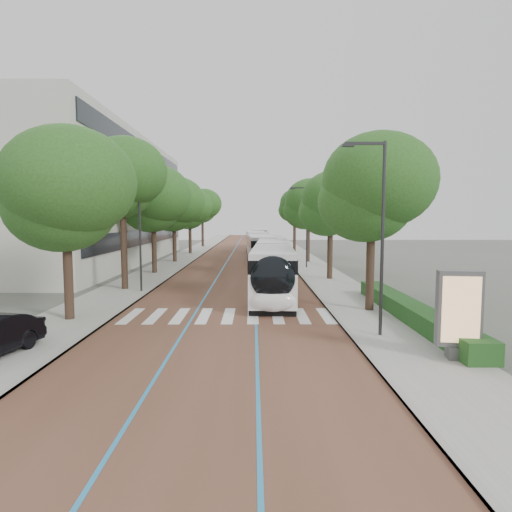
{
  "coord_description": "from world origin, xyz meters",
  "views": [
    {
      "loc": [
        1.47,
        -20.57,
        4.99
      ],
      "look_at": [
        1.65,
        9.0,
        2.4
      ],
      "focal_mm": 30.0,
      "sensor_mm": 36.0,
      "label": 1
    }
  ],
  "objects": [
    {
      "name": "kerb_left",
      "position": [
        -5.6,
        40.0,
        0.06
      ],
      "size": [
        0.2,
        140.0,
        0.14
      ],
      "primitive_type": "cube",
      "color": "gray",
      "rests_on": "ground"
    },
    {
      "name": "streetlight_far",
      "position": [
        6.62,
        22.0,
        4.82
      ],
      "size": [
        1.82,
        0.2,
        8.0
      ],
      "color": "#29292B",
      "rests_on": "sidewalk_right"
    },
    {
      "name": "trees_left",
      "position": [
        -7.5,
        25.54,
        6.55
      ],
      "size": [
        6.45,
        61.22,
        9.93
      ],
      "color": "black",
      "rests_on": "ground"
    },
    {
      "name": "lead_bus",
      "position": [
        2.83,
        9.11,
        1.63
      ],
      "size": [
        3.36,
        18.49,
        3.2
      ],
      "rotation": [
        0.0,
        0.0,
        -0.05
      ],
      "color": "black",
      "rests_on": "ground"
    },
    {
      "name": "streetlight_near",
      "position": [
        6.62,
        -3.0,
        4.82
      ],
      "size": [
        1.82,
        0.2,
        8.0
      ],
      "color": "#29292B",
      "rests_on": "sidewalk_right"
    },
    {
      "name": "lane_line_left",
      "position": [
        -1.6,
        40.0,
        0.02
      ],
      "size": [
        0.12,
        126.0,
        0.01
      ],
      "primitive_type": "cube",
      "color": "teal",
      "rests_on": "road"
    },
    {
      "name": "hedge",
      "position": [
        9.1,
        0.0,
        0.52
      ],
      "size": [
        1.2,
        14.0,
        0.8
      ],
      "primitive_type": "cube",
      "color": "#18461A",
      "rests_on": "sidewalk_right"
    },
    {
      "name": "bus_queued_2",
      "position": [
        2.55,
        51.45,
        1.62
      ],
      "size": [
        3.1,
        12.5,
        3.2
      ],
      "rotation": [
        0.0,
        0.0,
        -0.05
      ],
      "color": "white",
      "rests_on": "ground"
    },
    {
      "name": "sidewalk_left",
      "position": [
        -7.5,
        40.0,
        0.06
      ],
      "size": [
        4.0,
        140.0,
        0.12
      ],
      "primitive_type": "cube",
      "color": "gray",
      "rests_on": "ground"
    },
    {
      "name": "trees_right",
      "position": [
        7.7,
        20.24,
        6.35
      ],
      "size": [
        5.95,
        47.49,
        8.93
      ],
      "color": "black",
      "rests_on": "ground"
    },
    {
      "name": "lane_line_right",
      "position": [
        1.6,
        40.0,
        0.02
      ],
      "size": [
        0.12,
        126.0,
        0.01
      ],
      "primitive_type": "cube",
      "color": "teal",
      "rests_on": "road"
    },
    {
      "name": "zebra_crossing",
      "position": [
        0.2,
        1.0,
        0.03
      ],
      "size": [
        10.55,
        3.6,
        0.01
      ],
      "color": "silver",
      "rests_on": "ground"
    },
    {
      "name": "bus_queued_1",
      "position": [
        1.91,
        37.62,
        1.62
      ],
      "size": [
        3.13,
        12.51,
        3.2
      ],
      "rotation": [
        0.0,
        0.0,
        0.05
      ],
      "color": "white",
      "rests_on": "ground"
    },
    {
      "name": "bus_queued_0",
      "position": [
        2.23,
        25.22,
        1.62
      ],
      "size": [
        3.14,
        12.51,
        3.2
      ],
      "rotation": [
        0.0,
        0.0,
        0.05
      ],
      "color": "white",
      "rests_on": "ground"
    },
    {
      "name": "office_building",
      "position": [
        -19.47,
        28.0,
        7.0
      ],
      "size": [
        18.11,
        40.0,
        14.0
      ],
      "color": "#B2AFA5",
      "rests_on": "ground"
    },
    {
      "name": "sidewalk_right",
      "position": [
        7.5,
        40.0,
        0.06
      ],
      "size": [
        4.0,
        140.0,
        0.12
      ],
      "primitive_type": "cube",
      "color": "gray",
      "rests_on": "ground"
    },
    {
      "name": "ad_panel",
      "position": [
        8.57,
        -6.1,
        1.74
      ],
      "size": [
        1.53,
        0.66,
        3.09
      ],
      "rotation": [
        0.0,
        0.0,
        -0.13
      ],
      "color": "#59595B",
      "rests_on": "sidewalk_right"
    },
    {
      "name": "road",
      "position": [
        0.0,
        40.0,
        0.01
      ],
      "size": [
        11.0,
        140.0,
        0.02
      ],
      "primitive_type": "cube",
      "color": "brown",
      "rests_on": "ground"
    },
    {
      "name": "lamp_post_left",
      "position": [
        -6.1,
        8.0,
        4.12
      ],
      "size": [
        0.14,
        0.14,
        8.0
      ],
      "primitive_type": "cylinder",
      "color": "#29292B",
      "rests_on": "sidewalk_left"
    },
    {
      "name": "kerb_right",
      "position": [
        5.6,
        40.0,
        0.06
      ],
      "size": [
        0.2,
        140.0,
        0.14
      ],
      "primitive_type": "cube",
      "color": "gray",
      "rests_on": "ground"
    },
    {
      "name": "ground",
      "position": [
        0.0,
        0.0,
        0.0
      ],
      "size": [
        160.0,
        160.0,
        0.0
      ],
      "primitive_type": "plane",
      "color": "#51544C",
      "rests_on": "ground"
    }
  ]
}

